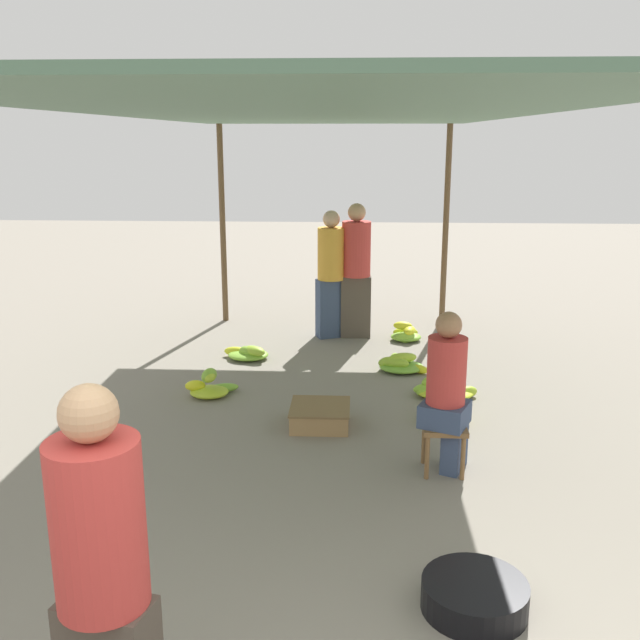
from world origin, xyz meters
The scene contains 16 objects.
canopy_post_back_left centered at (-1.54, 7.87, 1.36)m, with size 0.08×0.08×2.72m, color brown.
canopy_post_back_right centered at (1.54, 7.87, 1.36)m, with size 0.08×0.08×2.72m, color brown.
canopy_tarp centered at (0.00, 4.09, 2.74)m, with size 3.47×7.97×0.04m, color #567A60.
vendor_foreground centered at (-0.65, 0.45, 0.88)m, with size 0.43×0.43×1.69m.
stool centered at (1.02, 3.25, 0.32)m, with size 0.34×0.34×0.39m.
vendor_seated centered at (1.03, 3.25, 0.67)m, with size 0.45×0.45×1.29m.
basin_black centered at (1.00, 1.55, 0.08)m, with size 0.59×0.59×0.17m.
banana_pile_left_0 centered at (-1.15, 4.81, 0.10)m, with size 0.54×0.42×0.30m.
banana_pile_left_1 centered at (-0.94, 6.07, 0.07)m, with size 0.57×0.44×0.18m.
banana_pile_right_0 centered at (1.21, 4.94, 0.08)m, with size 0.69×0.51×0.22m.
banana_pile_right_1 centered at (0.82, 5.73, 0.08)m, with size 0.61×0.51×0.21m.
banana_pile_right_2 centered at (1.17, 4.26, 0.10)m, with size 0.52×0.46×0.24m.
banana_pile_right_3 centered at (0.97, 6.96, 0.08)m, with size 0.39×0.42×0.25m.
crate_near centered at (0.01, 4.11, 0.10)m, with size 0.54×0.54×0.19m.
shopper_walking_mid centered at (0.32, 7.12, 0.90)m, with size 0.39×0.38×1.74m.
shopper_walking_far centered at (0.00, 7.09, 0.86)m, with size 0.46×0.46×1.65m.
Camera 1 is at (0.32, -1.93, 2.56)m, focal length 40.00 mm.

